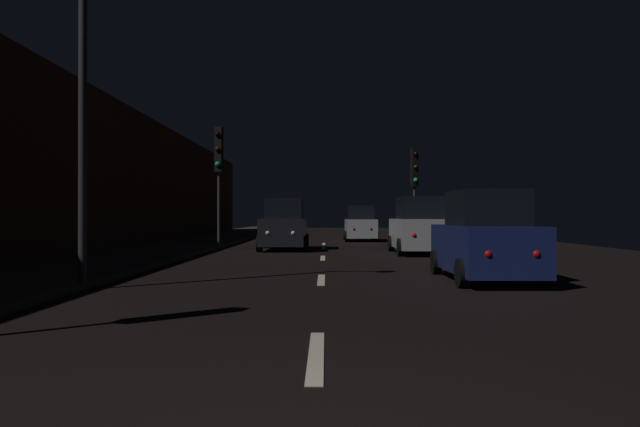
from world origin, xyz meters
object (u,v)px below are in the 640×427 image
(traffic_light_far_left, at_px, (219,160))
(car_approaching_headlights, at_px, (284,226))
(car_parked_right_near, at_px, (485,239))
(car_parked_right_far, at_px, (419,228))
(traffic_light_far_right, at_px, (415,175))
(streetlamp_overhead, at_px, (107,53))
(car_distant_taillights, at_px, (360,225))

(traffic_light_far_left, height_order, car_approaching_headlights, traffic_light_far_left)
(car_parked_right_near, bearing_deg, car_approaching_headlights, 24.60)
(car_parked_right_far, bearing_deg, car_approaching_headlights, 64.11)
(traffic_light_far_right, height_order, car_parked_right_near, traffic_light_far_right)
(car_parked_right_near, bearing_deg, car_parked_right_far, -0.00)
(streetlamp_overhead, bearing_deg, car_parked_right_far, 53.83)
(streetlamp_overhead, relative_size, car_distant_taillights, 1.72)
(car_distant_taillights, bearing_deg, streetlamp_overhead, 164.03)
(car_parked_right_near, bearing_deg, car_distant_taillights, 4.37)
(car_approaching_headlights, relative_size, car_distant_taillights, 1.07)
(traffic_light_far_left, distance_m, car_parked_right_far, 8.89)
(car_parked_right_near, bearing_deg, traffic_light_far_right, -3.02)
(car_approaching_headlights, xyz_separation_m, car_parked_right_near, (5.29, -11.56, -0.08))
(car_distant_taillights, bearing_deg, traffic_light_far_right, -154.55)
(traffic_light_far_left, bearing_deg, traffic_light_far_right, 118.87)
(traffic_light_far_left, xyz_separation_m, car_parked_right_near, (8.06, -11.45, -2.89))
(traffic_light_far_right, xyz_separation_m, car_parked_right_far, (-0.80, -6.25, -2.46))
(traffic_light_far_left, distance_m, streetlamp_overhead, 13.14)
(car_distant_taillights, relative_size, car_parked_right_near, 1.02)
(traffic_light_far_left, relative_size, car_distant_taillights, 1.29)
(streetlamp_overhead, distance_m, car_parked_right_near, 8.79)
(car_approaching_headlights, bearing_deg, car_parked_right_near, 24.60)
(car_approaching_headlights, relative_size, car_parked_right_far, 1.00)
(traffic_light_far_right, xyz_separation_m, car_parked_right_near, (-0.80, -15.24, -2.54))
(car_distant_taillights, height_order, car_parked_right_near, car_distant_taillights)
(traffic_light_far_right, height_order, car_approaching_headlights, traffic_light_far_right)
(car_distant_taillights, relative_size, car_parked_right_far, 0.94)
(car_parked_right_near, xyz_separation_m, car_parked_right_far, (0.00, 8.99, 0.07))
(traffic_light_far_right, relative_size, car_approaching_headlights, 1.11)
(streetlamp_overhead, xyz_separation_m, car_parked_right_far, (7.79, 10.66, -3.63))
(traffic_light_far_right, relative_size, car_distant_taillights, 1.18)
(traffic_light_far_right, bearing_deg, car_distant_taillights, -166.59)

